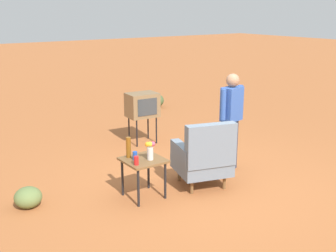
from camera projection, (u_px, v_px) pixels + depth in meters
name	position (u px, v px, depth m)	size (l,w,h in m)	color
ground_plane	(209.00, 183.00, 6.63)	(60.00, 60.00, 0.00)	#AD6033
armchair	(204.00, 156.00, 6.35)	(0.95, 0.96, 1.06)	brown
side_table	(143.00, 165.00, 6.01)	(0.56, 0.56, 0.58)	black
tv_on_stand	(142.00, 105.00, 8.41)	(0.63, 0.49, 1.03)	black
person_standing	(231.00, 116.00, 6.96)	(0.56, 0.29, 1.64)	#2D3347
bottle_tall_amber	(128.00, 147.00, 6.02)	(0.07, 0.07, 0.30)	brown
soda_can_red	(136.00, 161.00, 5.75)	(0.07, 0.07, 0.12)	red
soda_can_blue	(135.00, 156.00, 5.94)	(0.07, 0.07, 0.12)	blue
flower_vase	(150.00, 150.00, 5.93)	(0.14, 0.10, 0.27)	silver
shrub_near	(28.00, 197.00, 5.78)	(0.38, 0.38, 0.29)	olive
shrub_mid	(155.00, 100.00, 11.65)	(0.51, 0.51, 0.39)	#475B33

